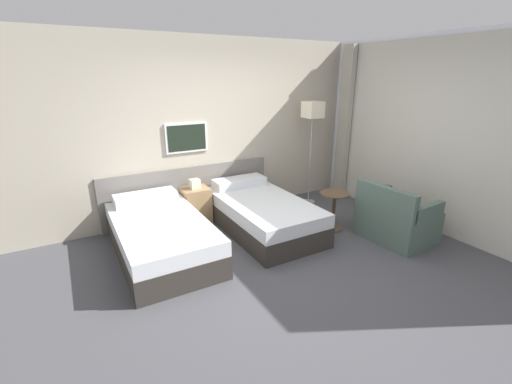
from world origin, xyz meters
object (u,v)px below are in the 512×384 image
Objects in this scene: side_table at (334,204)px; bed_near_window at (261,213)px; nightstand at (196,205)px; floor_lamp at (313,116)px; bed_near_door at (161,236)px; armchair at (396,220)px.

bed_near_window is at bearing 150.13° from side_table.
floor_lamp is (2.03, -0.17, 1.22)m from nightstand.
bed_near_door is 1.00× the size of bed_near_window.
bed_near_door is 3.13m from armchair.
nightstand is (-0.73, 0.72, 0.04)m from bed_near_window.
bed_near_window is at bearing -157.08° from floor_lamp.
nightstand is (0.73, 0.72, 0.04)m from bed_near_door.
bed_near_door is at bearing 180.00° from bed_near_window.
side_table is (-0.39, -1.07, -1.12)m from floor_lamp.
nightstand is 2.37m from floor_lamp.
floor_lamp is (2.76, 0.55, 1.26)m from bed_near_door.
nightstand is 2.88m from armchair.
nightstand is at bearing 45.74° from armchair.
side_table is 0.61× the size of armchair.
side_table is 0.85m from armchair.
floor_lamp is 2.12m from armchair.
bed_near_door and bed_near_window have the same top height.
floor_lamp reaches higher than side_table.
side_table is at bearing -109.86° from floor_lamp.
bed_near_window is 1.86m from armchair.
floor_lamp is (1.29, 0.55, 1.26)m from bed_near_window.
side_table is (0.91, -0.52, 0.15)m from bed_near_window.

